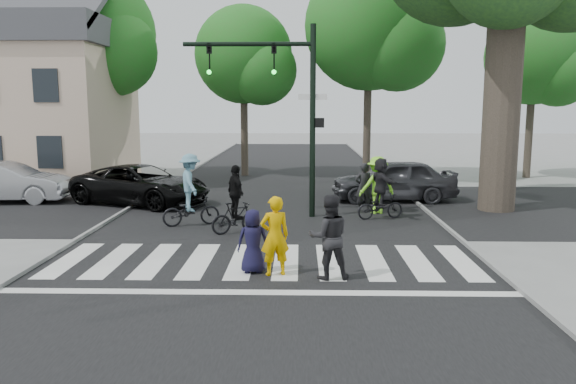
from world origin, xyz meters
name	(u,v)px	position (x,y,z in m)	size (l,w,h in m)	color
ground	(261,274)	(0.00, 0.00, 0.00)	(120.00, 120.00, 0.00)	gray
road_stem	(273,224)	(0.00, 5.00, 0.01)	(10.00, 70.00, 0.01)	black
road_cross	(277,206)	(0.00, 8.00, 0.01)	(70.00, 10.00, 0.01)	black
curb_left	(106,222)	(-5.05, 5.00, 0.05)	(0.10, 70.00, 0.10)	gray
curb_right	(442,224)	(5.05, 5.00, 0.05)	(0.10, 70.00, 0.10)	gray
crosswalk	(263,265)	(0.00, 0.66, 0.01)	(10.00, 3.85, 0.01)	silver
traffic_signal	(286,94)	(0.35, 6.20, 3.90)	(4.45, 0.29, 6.00)	black
bg_tree_1	(98,38)	(-8.70, 15.48, 6.65)	(6.09, 5.80, 9.80)	brown
bg_tree_2	(248,59)	(-1.76, 16.62, 5.78)	(5.04, 4.80, 8.40)	brown
bg_tree_3	(376,30)	(4.31, 15.27, 6.94)	(6.30, 6.00, 10.20)	brown
bg_tree_4	(540,61)	(12.23, 16.12, 5.64)	(4.83, 4.60, 8.15)	brown
house	(29,99)	(-11.49, 13.98, 3.80)	(8.40, 8.10, 8.82)	beige
pedestrian_woman	(275,236)	(0.29, -0.07, 0.85)	(0.62, 0.41, 1.69)	#EBAB00
pedestrian_child	(253,241)	(-0.18, 0.11, 0.69)	(0.67, 0.44, 1.38)	black
pedestrian_adult	(329,237)	(1.41, -0.27, 0.88)	(0.86, 0.67, 1.76)	black
cyclist_left	(191,195)	(-2.42, 4.79, 0.93)	(1.79, 1.25, 2.14)	black
cyclist_mid	(236,205)	(-0.97, 3.82, 0.79)	(1.48, 1.09, 1.92)	black
cyclist_right	(381,192)	(3.34, 5.91, 0.86)	(1.61, 1.49, 1.93)	black
car_suv	(141,185)	(-4.92, 8.41, 0.71)	(2.36, 5.11, 1.42)	black
car_silver	(6,182)	(-9.98, 8.67, 0.74)	(1.57, 4.49, 1.48)	#AAAAAF
car_grey	(394,180)	(4.30, 9.31, 0.78)	(1.84, 4.59, 1.56)	#35363A
bystander_hivis	(377,185)	(3.35, 6.81, 0.94)	(1.22, 0.70, 1.89)	#8EFD2E
bystander_dark	(363,187)	(2.95, 7.24, 0.82)	(0.60, 0.39, 1.63)	black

